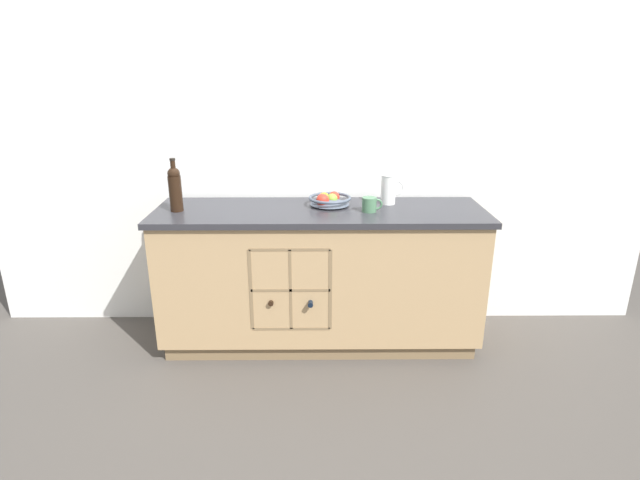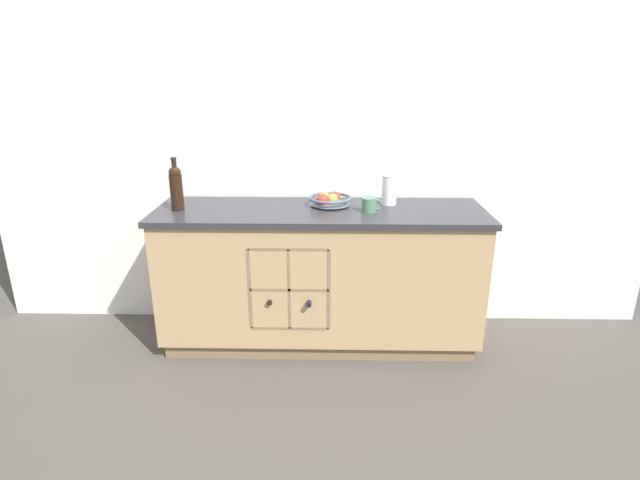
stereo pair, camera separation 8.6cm
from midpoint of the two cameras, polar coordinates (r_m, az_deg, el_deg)
ground_plane at (r=3.33m, az=0.76°, el=-11.25°), size 14.00×14.00×0.00m
back_wall at (r=3.25m, az=0.92°, el=11.88°), size 4.40×0.06×2.55m
kitchen_island at (r=3.13m, az=0.76°, el=-4.17°), size 1.98×0.61×0.88m
fruit_bowl at (r=3.06m, az=1.93°, el=4.64°), size 0.26×0.26×0.09m
white_pitcher at (r=3.11m, az=8.77°, el=5.78°), size 0.15×0.10×0.18m
ceramic_mug at (r=2.94m, az=6.54°, el=4.00°), size 0.12×0.09×0.09m
standing_wine_bottle at (r=3.05m, az=-15.34°, el=5.88°), size 0.08×0.08×0.31m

